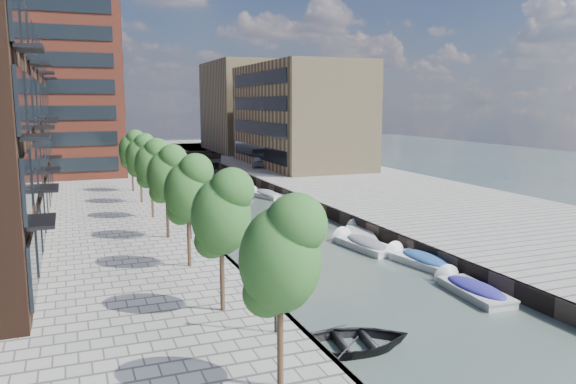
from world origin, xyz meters
TOP-DOWN VIEW (x-y plane):
  - water at (0.00, 40.00)m, footprint 300.00×300.00m
  - quay_right at (16.00, 40.00)m, footprint 20.00×140.00m
  - quay_wall_left at (-6.10, 40.00)m, footprint 0.25×140.00m
  - quay_wall_right at (6.10, 40.00)m, footprint 0.25×140.00m
  - far_closure at (0.00, 100.00)m, footprint 80.00×40.00m
  - tower at (-17.00, 65.00)m, footprint 18.00×18.00m
  - tan_block_near at (16.00, 62.00)m, footprint 12.00×25.00m
  - tan_block_far at (16.00, 88.00)m, footprint 12.00×20.00m
  - bridge at (0.00, 72.00)m, footprint 13.00×6.00m
  - tree_0 at (-8.50, 4.00)m, footprint 2.50×2.50m
  - tree_1 at (-8.50, 11.00)m, footprint 2.50×2.50m
  - tree_2 at (-8.50, 18.00)m, footprint 2.50×2.50m
  - tree_3 at (-8.50, 25.00)m, footprint 2.50×2.50m
  - tree_4 at (-8.50, 32.00)m, footprint 2.50×2.50m
  - tree_5 at (-8.50, 39.00)m, footprint 2.50×2.50m
  - tree_6 at (-8.50, 46.00)m, footprint 2.50×2.50m
  - lamp_0 at (-7.20, 8.00)m, footprint 0.24×0.24m
  - lamp_1 at (-7.20, 24.00)m, footprint 0.24×0.24m
  - lamp_2 at (-7.20, 40.00)m, footprint 0.24×0.24m
  - sloop_1 at (-4.21, 7.52)m, footprint 5.54×4.27m
  - sloop_2 at (-4.30, 31.66)m, footprint 4.98×3.67m
  - sloop_3 at (-4.12, 36.61)m, footprint 4.89×4.17m
  - sloop_4 at (-5.27, 47.33)m, footprint 4.46×3.19m
  - motorboat_0 at (4.68, 11.22)m, footprint 2.10×5.09m
  - motorboat_1 at (3.93, 21.42)m, footprint 2.55×5.55m
  - motorboat_2 at (5.46, 24.50)m, footprint 3.43×5.27m
  - motorboat_3 at (5.32, 16.68)m, footprint 2.61×5.35m
  - motorboat_4 at (4.49, 43.55)m, footprint 3.28×5.56m
  - car at (9.83, 61.55)m, footprint 2.97×4.67m

SIDE VIEW (x-z plane):
  - water at x=0.00m, z-range 0.00..0.00m
  - sloop_1 at x=-4.21m, z-range -0.53..0.53m
  - sloop_2 at x=-4.30m, z-range -0.50..0.50m
  - sloop_3 at x=-4.12m, z-range -0.43..0.43m
  - sloop_4 at x=-5.27m, z-range -0.46..0.46m
  - motorboat_2 at x=5.46m, z-range -0.73..0.93m
  - motorboat_0 at x=4.68m, z-range -0.63..1.03m
  - motorboat_3 at x=5.32m, z-range -0.65..1.06m
  - motorboat_4 at x=4.49m, z-range -0.66..1.09m
  - motorboat_1 at x=3.93m, z-range -0.67..1.11m
  - quay_right at x=16.00m, z-range 0.00..1.00m
  - quay_wall_left at x=-6.10m, z-range 0.00..1.00m
  - quay_wall_right at x=6.10m, z-range 0.00..1.00m
  - far_closure at x=0.00m, z-range 0.00..1.00m
  - bridge at x=0.00m, z-range 0.74..2.04m
  - car at x=9.83m, z-range 1.00..2.48m
  - lamp_0 at x=-7.20m, z-range 1.45..5.57m
  - lamp_1 at x=-7.20m, z-range 1.45..5.57m
  - lamp_2 at x=-7.20m, z-range 1.45..5.57m
  - tree_0 at x=-8.50m, z-range 2.33..8.28m
  - tree_1 at x=-8.50m, z-range 2.33..8.28m
  - tree_2 at x=-8.50m, z-range 2.33..8.28m
  - tree_3 at x=-8.50m, z-range 2.33..8.28m
  - tree_4 at x=-8.50m, z-range 2.33..8.28m
  - tree_5 at x=-8.50m, z-range 2.33..8.28m
  - tree_6 at x=-8.50m, z-range 2.33..8.28m
  - tan_block_near at x=16.00m, z-range 1.00..15.00m
  - tan_block_far at x=16.00m, z-range 1.00..17.00m
  - tower at x=-17.00m, z-range 1.00..31.00m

